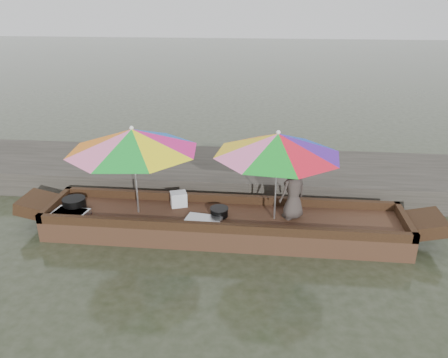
# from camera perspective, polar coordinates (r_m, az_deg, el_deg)

# --- Properties ---
(water) EXTENTS (80.00, 80.00, 0.00)m
(water) POSITION_cam_1_polar(r_m,az_deg,el_deg) (7.68, -0.08, -7.19)
(water) COLOR #262D1A
(water) RESTS_ON ground
(dock) EXTENTS (22.00, 2.20, 0.50)m
(dock) POSITION_cam_1_polar(r_m,az_deg,el_deg) (9.54, 1.35, 0.66)
(dock) COLOR #2D2B26
(dock) RESTS_ON ground
(boat_hull) EXTENTS (6.12, 1.20, 0.35)m
(boat_hull) POSITION_cam_1_polar(r_m,az_deg,el_deg) (7.59, -0.08, -6.05)
(boat_hull) COLOR #3E2616
(boat_hull) RESTS_ON water
(cooking_pot) EXTENTS (0.40, 0.40, 0.21)m
(cooking_pot) POSITION_cam_1_polar(r_m,az_deg,el_deg) (8.14, -18.97, -3.09)
(cooking_pot) COLOR black
(cooking_pot) RESTS_ON boat_hull
(tray_crayfish) EXTENTS (0.64, 0.49, 0.09)m
(tray_crayfish) POSITION_cam_1_polar(r_m,az_deg,el_deg) (7.93, -19.51, -4.35)
(tray_crayfish) COLOR silver
(tray_crayfish) RESTS_ON boat_hull
(tray_scallop) EXTENTS (0.65, 0.50, 0.06)m
(tray_scallop) POSITION_cam_1_polar(r_m,az_deg,el_deg) (7.30, -2.77, -5.49)
(tray_scallop) COLOR silver
(tray_scallop) RESTS_ON boat_hull
(charcoal_grill) EXTENTS (0.30, 0.30, 0.14)m
(charcoal_grill) POSITION_cam_1_polar(r_m,az_deg,el_deg) (7.48, -0.63, -4.38)
(charcoal_grill) COLOR black
(charcoal_grill) RESTS_ON boat_hull
(supply_bag) EXTENTS (0.34, 0.30, 0.26)m
(supply_bag) POSITION_cam_1_polar(r_m,az_deg,el_deg) (7.87, -5.95, -2.62)
(supply_bag) COLOR silver
(supply_bag) RESTS_ON boat_hull
(vendor) EXTENTS (0.58, 0.55, 0.99)m
(vendor) POSITION_cam_1_polar(r_m,az_deg,el_deg) (7.35, 9.05, -1.54)
(vendor) COLOR #3C3430
(vendor) RESTS_ON boat_hull
(umbrella_bow) EXTENTS (2.73, 2.73, 1.55)m
(umbrella_bow) POSITION_cam_1_polar(r_m,az_deg,el_deg) (7.49, -11.53, 1.06)
(umbrella_bow) COLOR #E5147D
(umbrella_bow) RESTS_ON boat_hull
(umbrella_stern) EXTENTS (2.57, 2.57, 1.55)m
(umbrella_stern) POSITION_cam_1_polar(r_m,az_deg,el_deg) (7.15, 6.83, 0.33)
(umbrella_stern) COLOR blue
(umbrella_stern) RESTS_ON boat_hull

